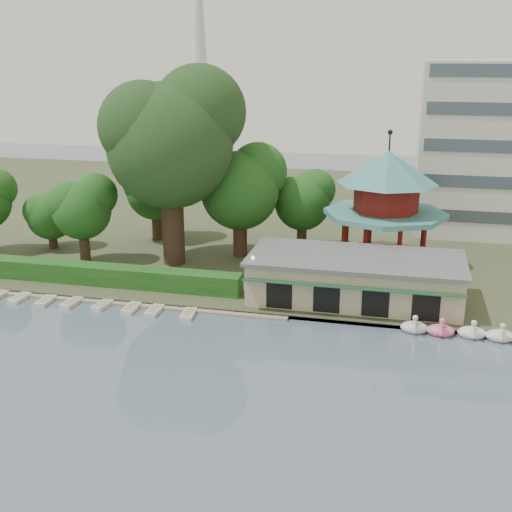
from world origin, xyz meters
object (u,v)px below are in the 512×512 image
(boathouse, at_px, (355,278))
(big_tree, at_px, (172,135))
(pavilion, at_px, (386,198))
(dock, at_px, (101,300))

(boathouse, distance_m, big_tree, 22.75)
(pavilion, distance_m, big_tree, 22.01)
(dock, relative_size, big_tree, 1.71)
(dock, xyz_separation_m, big_tree, (3.17, 11.00, 13.39))
(big_tree, bearing_deg, pavilion, 10.33)
(pavilion, xyz_separation_m, big_tree, (-20.83, -3.80, 6.02))
(dock, distance_m, boathouse, 22.62)
(pavilion, relative_size, big_tree, 0.68)
(dock, distance_m, big_tree, 17.62)
(dock, distance_m, pavilion, 29.14)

